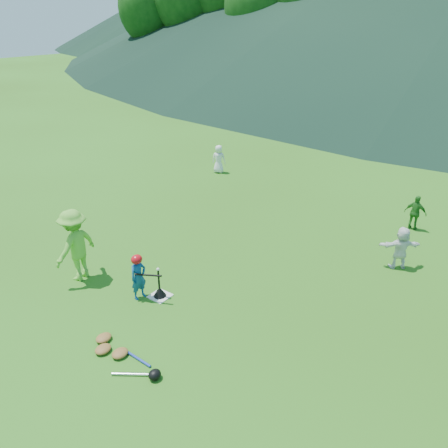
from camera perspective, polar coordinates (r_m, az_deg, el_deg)
name	(u,v)px	position (r m, az deg, el deg)	size (l,w,h in m)	color
ground	(160,296)	(10.40, -8.35, -9.34)	(120.00, 120.00, 0.00)	#2E5C15
home_plate	(160,296)	(10.39, -8.35, -9.29)	(0.45, 0.45, 0.02)	silver
baseball	(158,269)	(9.99, -8.62, -5.87)	(0.08, 0.08, 0.08)	white
batter_child	(138,277)	(10.15, -11.12, -6.83)	(0.40, 0.26, 1.09)	navy
adult_coach	(75,245)	(11.08, -18.84, -2.64)	(1.18, 0.68, 1.83)	#69BC37
fielder_a	(219,159)	(17.97, -0.69, 8.48)	(0.56, 0.36, 1.14)	white
fielder_c	(415,213)	(14.28, 23.72, 1.34)	(0.63, 0.26, 1.08)	#277122
fielder_d	(401,248)	(11.96, 22.09, -2.90)	(1.06, 0.34, 1.14)	white
batting_tee	(160,292)	(10.32, -8.40, -8.75)	(0.30, 0.30, 0.68)	black
batter_gear	(138,261)	(9.90, -11.23, -4.72)	(0.71, 0.32, 0.45)	red
equipment_pile	(119,354)	(8.94, -13.50, -16.13)	(1.80, 0.72, 0.19)	olive
outfield_fence	(444,97)	(34.81, 26.80, 14.57)	(70.07, 0.08, 1.33)	gray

